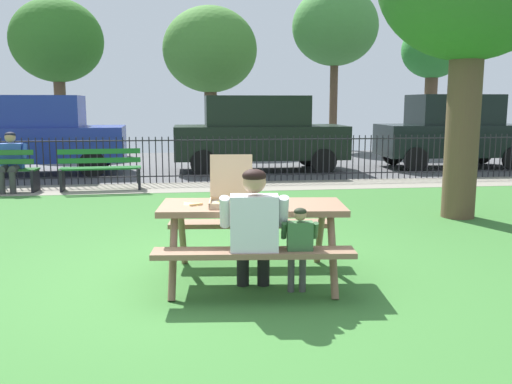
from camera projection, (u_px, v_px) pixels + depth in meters
ground at (204, 243)px, 7.04m from camera, size 28.00×10.81×0.02m
cobblestone_walkway at (195, 187)px, 11.65m from camera, size 28.00×1.40×0.01m
street_asphalt at (192, 164)px, 16.08m from camera, size 28.00×7.66×0.01m
picnic_table_foreground at (252, 221)px, 5.46m from camera, size 1.94×1.66×0.79m
pizza_box_open at (231, 195)px, 5.42m from camera, size 0.47×0.52×0.47m
pizza_slice_on_table at (192, 204)px, 5.42m from camera, size 0.21×0.25×0.02m
adult_at_table at (254, 227)px, 4.95m from camera, size 0.63×0.62×1.19m
child_at_table at (299, 243)px, 4.96m from camera, size 0.34×0.33×0.84m
iron_fence_streetside at (194, 159)px, 12.25m from camera, size 23.39×0.03×1.03m
park_bench_center at (101, 170)px, 11.20m from camera, size 1.62×0.56×0.85m
person_on_park_bench at (10, 159)px, 10.95m from camera, size 0.61×0.59×1.19m
parked_car_center at (32, 134)px, 13.58m from camera, size 4.48×2.07×1.94m
parked_car_right at (259, 132)px, 14.31m from camera, size 4.42×1.94×1.94m
parked_car_far_right at (452, 131)px, 15.00m from camera, size 3.96×1.94×1.98m
far_tree_midleft at (57, 42)px, 19.70m from camera, size 3.27×3.27×5.44m
far_tree_center at (210, 51)px, 20.44m from camera, size 3.49×3.49×5.29m
far_tree_midright at (335, 27)px, 20.91m from camera, size 3.26×3.26×6.09m
far_tree_right at (433, 53)px, 21.56m from camera, size 2.42×2.42×4.90m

